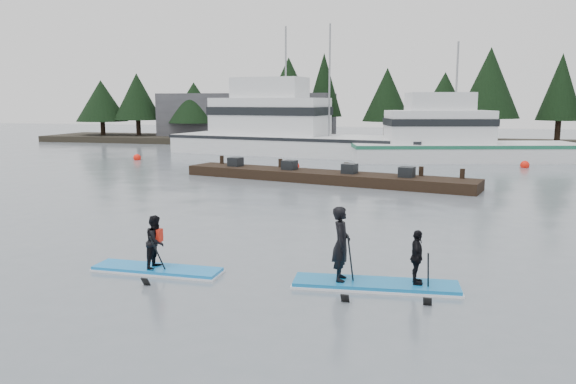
% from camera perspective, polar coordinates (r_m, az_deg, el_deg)
% --- Properties ---
extents(ground, '(160.00, 160.00, 0.00)m').
position_cam_1_polar(ground, '(14.11, -6.02, -8.23)').
color(ground, slate).
rests_on(ground, ground).
extents(far_shore, '(70.00, 8.00, 0.60)m').
position_cam_1_polar(far_shore, '(54.96, 9.24, 5.02)').
color(far_shore, '#2D281E').
rests_on(far_shore, ground).
extents(treeline, '(60.00, 4.00, 8.00)m').
position_cam_1_polar(treeline, '(54.98, 9.23, 4.71)').
color(treeline, black).
rests_on(treeline, ground).
extents(waterfront_building, '(18.00, 6.00, 5.00)m').
position_cam_1_polar(waterfront_building, '(59.65, -4.17, 7.55)').
color(waterfront_building, '#4C4C51').
rests_on(waterfront_building, ground).
extents(fishing_boat_large, '(21.17, 9.14, 11.25)m').
position_cam_1_polar(fishing_boat_large, '(45.36, 0.22, 5.00)').
color(fishing_boat_large, white).
rests_on(fishing_boat_large, ground).
extents(fishing_boat_medium, '(16.71, 8.62, 9.35)m').
position_cam_1_polar(fishing_boat_medium, '(42.02, 16.88, 4.00)').
color(fishing_boat_medium, white).
rests_on(fishing_boat_medium, ground).
extents(floating_dock, '(16.08, 5.92, 0.53)m').
position_cam_1_polar(floating_dock, '(29.69, 3.57, 1.56)').
color(floating_dock, black).
rests_on(floating_dock, ground).
extents(buoy_b, '(0.61, 0.61, 0.61)m').
position_cam_1_polar(buoy_b, '(35.32, 0.68, 2.37)').
color(buoy_b, '#FF1C0C').
rests_on(buoy_b, ground).
extents(buoy_c, '(0.57, 0.57, 0.57)m').
position_cam_1_polar(buoy_c, '(39.04, 22.91, 2.30)').
color(buoy_c, '#FF1C0C').
rests_on(buoy_c, ground).
extents(buoy_a, '(0.55, 0.55, 0.55)m').
position_cam_1_polar(buoy_a, '(42.16, -15.07, 3.17)').
color(buoy_a, '#FF1C0C').
rests_on(buoy_a, ground).
extents(paddleboard_solo, '(3.25, 1.07, 1.87)m').
position_cam_1_polar(paddleboard_solo, '(14.40, -13.21, -6.05)').
color(paddleboard_solo, '#167FD3').
rests_on(paddleboard_solo, ground).
extents(paddleboard_duo, '(3.81, 1.34, 2.31)m').
position_cam_1_polar(paddleboard_duo, '(13.02, 8.52, -7.08)').
color(paddleboard_duo, '#1371B4').
rests_on(paddleboard_duo, ground).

